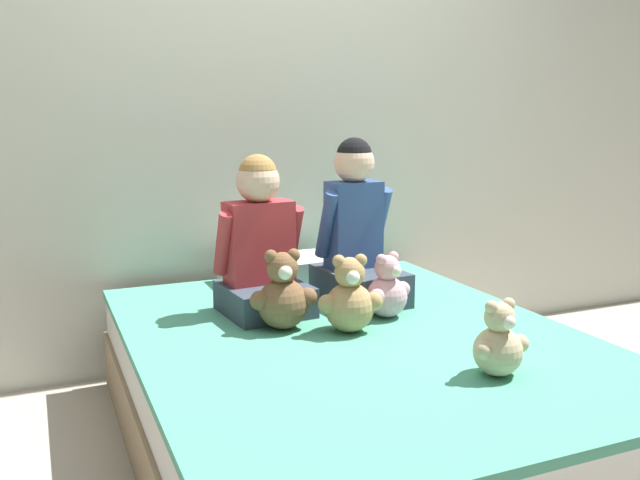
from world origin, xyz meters
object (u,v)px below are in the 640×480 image
(child_on_right, at_px, (356,236))
(teddy_bear_between_children, at_px, (350,299))
(pillow_at_headboard, at_px, (279,271))
(bed, at_px, (354,393))
(teddy_bear_at_foot_of_bed, at_px, (499,344))
(child_on_left, at_px, (261,247))
(teddy_bear_held_by_left_child, at_px, (283,296))
(teddy_bear_held_by_right_child, at_px, (387,290))

(child_on_right, bearing_deg, teddy_bear_between_children, -123.47)
(pillow_at_headboard, bearing_deg, bed, -90.00)
(child_on_right, distance_m, teddy_bear_at_foot_of_bed, 0.91)
(child_on_left, xyz_separation_m, teddy_bear_held_by_left_child, (0.00, -0.23, -0.13))
(pillow_at_headboard, bearing_deg, teddy_bear_held_by_left_child, -108.44)
(teddy_bear_held_by_right_child, xyz_separation_m, pillow_at_headboard, (-0.20, 0.65, -0.05))
(teddy_bear_between_children, relative_size, teddy_bear_at_foot_of_bed, 1.20)
(child_on_left, relative_size, pillow_at_headboard, 1.23)
(child_on_right, xyz_separation_m, teddy_bear_held_by_left_child, (-0.41, -0.24, -0.14))
(child_on_right, xyz_separation_m, teddy_bear_held_by_right_child, (0.00, -0.26, -0.16))
(child_on_right, height_order, teddy_bear_between_children, child_on_right)
(child_on_left, height_order, teddy_bear_held_by_left_child, child_on_left)
(child_on_left, height_order, teddy_bear_at_foot_of_bed, child_on_left)
(bed, distance_m, teddy_bear_held_by_left_child, 0.43)
(child_on_left, distance_m, teddy_bear_at_foot_of_bed, 1.01)
(teddy_bear_held_by_left_child, distance_m, teddy_bear_held_by_right_child, 0.41)
(child_on_left, relative_size, child_on_right, 0.92)
(teddy_bear_held_by_left_child, xyz_separation_m, teddy_bear_between_children, (0.20, -0.12, -0.00))
(bed, height_order, teddy_bear_between_children, teddy_bear_between_children)
(teddy_bear_at_foot_of_bed, distance_m, pillow_at_headboard, 1.31)
(bed, height_order, child_on_right, child_on_right)
(child_on_left, bearing_deg, teddy_bear_at_foot_of_bed, -69.49)
(teddy_bear_held_by_right_child, height_order, pillow_at_headboard, teddy_bear_held_by_right_child)
(teddy_bear_held_by_right_child, distance_m, teddy_bear_at_foot_of_bed, 0.64)
(child_on_left, bearing_deg, teddy_bear_held_by_right_child, -37.46)
(bed, bearing_deg, teddy_bear_at_foot_of_bed, -66.33)
(child_on_right, distance_m, pillow_at_headboard, 0.49)
(child_on_right, relative_size, pillow_at_headboard, 1.35)
(teddy_bear_between_children, bearing_deg, child_on_right, 72.93)
(bed, relative_size, child_on_right, 2.91)
(child_on_left, bearing_deg, teddy_bear_held_by_left_child, -94.70)
(child_on_left, relative_size, teddy_bear_held_by_right_child, 2.45)
(bed, bearing_deg, teddy_bear_between_children, 100.48)
(bed, height_order, teddy_bear_held_by_right_child, teddy_bear_held_by_right_child)
(bed, relative_size, pillow_at_headboard, 3.91)
(child_on_right, height_order, teddy_bear_at_foot_of_bed, child_on_right)
(teddy_bear_held_by_right_child, xyz_separation_m, teddy_bear_at_foot_of_bed, (0.02, -0.64, -0.01))
(child_on_right, bearing_deg, bed, -120.76)
(teddy_bear_held_by_left_child, bearing_deg, child_on_left, 99.20)
(child_on_left, relative_size, teddy_bear_at_foot_of_bed, 2.62)
(teddy_bear_between_children, bearing_deg, teddy_bear_held_by_left_child, 160.94)
(teddy_bear_held_by_left_child, xyz_separation_m, pillow_at_headboard, (0.21, 0.63, -0.07))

